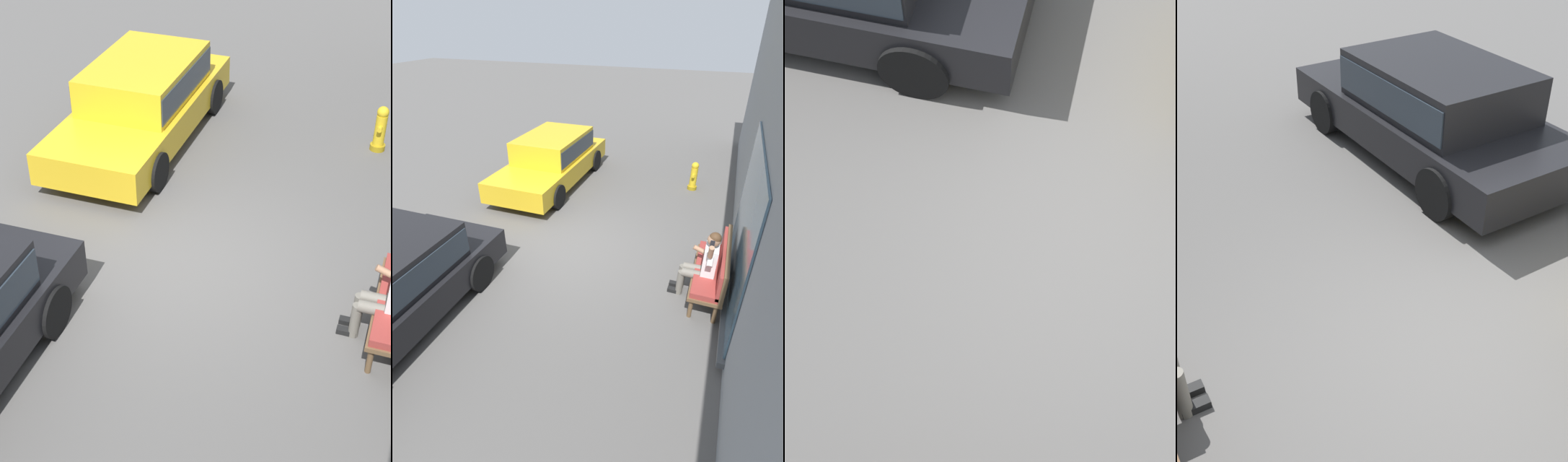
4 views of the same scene
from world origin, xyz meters
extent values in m
plane|color=#565451|center=(0.00, 0.00, 0.00)|extent=(60.00, 60.00, 0.00)
cube|color=black|center=(0.70, 2.28, 0.04)|extent=(0.10, 0.24, 0.07)
cylinder|color=#6B665B|center=(0.52, 2.36, 0.24)|extent=(0.12, 0.12, 0.48)
cube|color=black|center=(0.52, 2.28, 0.04)|extent=(0.10, 0.24, 0.07)
cube|color=black|center=(3.27, -1.96, 0.51)|extent=(4.61, 1.94, 0.52)
cube|color=black|center=(3.08, -1.96, 1.08)|extent=(2.41, 1.68, 0.63)
cube|color=#28333D|center=(3.08, -1.96, 1.08)|extent=(2.36, 1.72, 0.44)
cylinder|color=black|center=(4.67, -1.04, 0.33)|extent=(0.66, 0.19, 0.65)
cylinder|color=black|center=(4.70, -2.83, 0.33)|extent=(0.66, 0.19, 0.65)
cylinder|color=black|center=(1.83, -1.08, 0.33)|extent=(0.66, 0.19, 0.65)
cylinder|color=black|center=(1.86, -2.87, 0.33)|extent=(0.66, 0.19, 0.65)
camera|label=1|loc=(7.17, 2.60, 6.06)|focal=55.00mm
camera|label=2|loc=(5.98, 2.60, 4.36)|focal=28.00mm
camera|label=3|loc=(0.30, 2.60, 5.43)|focal=55.00mm
camera|label=4|loc=(-2.82, 2.60, 3.88)|focal=45.00mm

